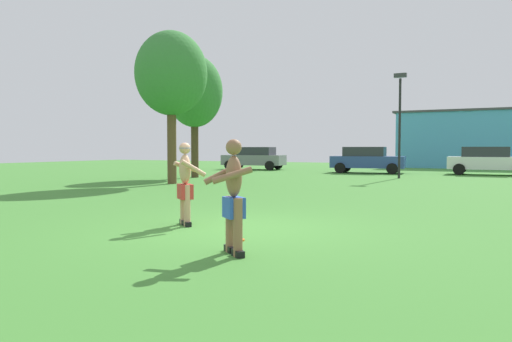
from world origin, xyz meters
TOP-DOWN VIEW (x-y plane):
  - ground_plane at (0.00, 0.00)m, footprint 80.00×80.00m
  - player_near at (0.98, -1.90)m, footprint 0.80×0.71m
  - player_in_red at (-1.11, -0.09)m, footprint 0.71×0.81m
  - frisbee at (0.55, -1.01)m, footprint 0.25×0.25m
  - car_gray_near_post at (-11.01, 22.22)m, footprint 4.47×2.40m
  - car_white_mid_lot at (3.82, 22.03)m, footprint 4.33×2.07m
  - car_blue_far_end at (-2.76, 21.04)m, footprint 4.45×2.36m
  - lamp_post at (-0.08, 16.65)m, footprint 0.60×0.24m
  - outbuilding_behind_lot at (3.73, 32.23)m, footprint 13.53×4.52m
  - tree_left_field at (-9.56, 12.67)m, footprint 2.87×2.87m
  - tree_right_field at (-7.98, 8.63)m, footprint 3.02×3.02m

SIDE VIEW (x-z plane):
  - ground_plane at x=0.00m, z-range 0.00..0.00m
  - frisbee at x=0.55m, z-range 0.00..0.03m
  - car_gray_near_post at x=-11.01m, z-range 0.03..1.61m
  - car_white_mid_lot at x=3.82m, z-range 0.03..1.61m
  - car_blue_far_end at x=-2.76m, z-range 0.03..1.61m
  - player_near at x=0.98m, z-range 0.03..1.66m
  - player_in_red at x=-1.11m, z-range 0.07..1.69m
  - outbuilding_behind_lot at x=3.73m, z-range 0.01..4.37m
  - lamp_post at x=-0.08m, z-range 0.63..5.82m
  - tree_left_field at x=-9.56m, z-range 1.24..7.46m
  - tree_right_field at x=-7.98m, z-range 1.39..7.78m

